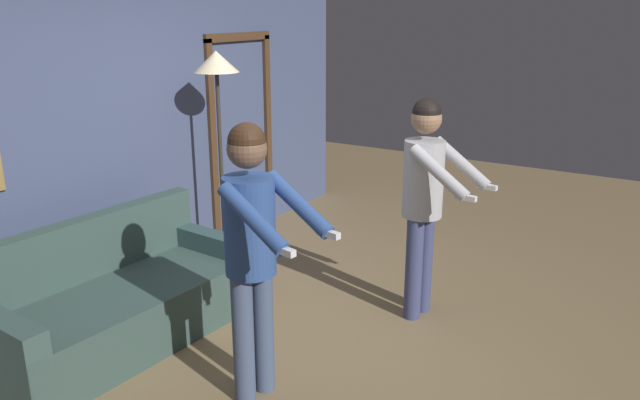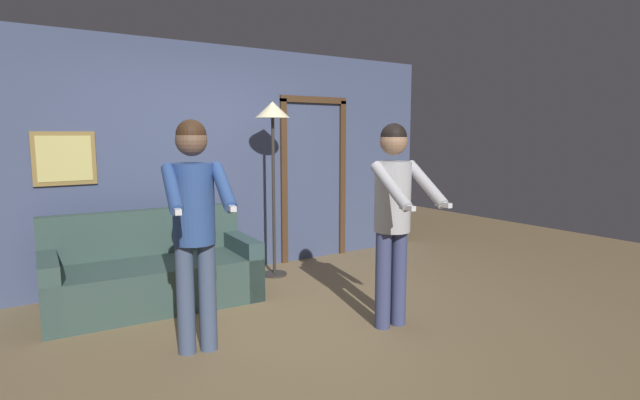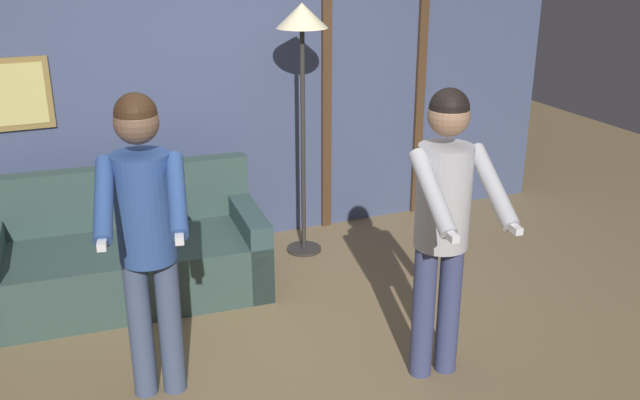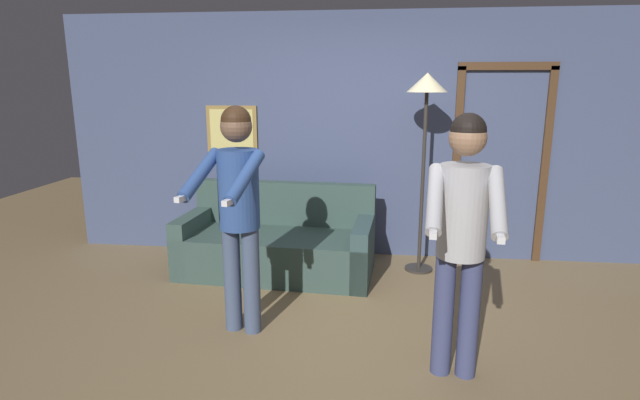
# 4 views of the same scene
# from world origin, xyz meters

# --- Properties ---
(ground_plane) EXTENTS (12.00, 12.00, 0.00)m
(ground_plane) POSITION_xyz_m (0.00, 0.00, 0.00)
(ground_plane) COLOR olive
(back_wall_assembly) EXTENTS (6.40, 0.10, 2.60)m
(back_wall_assembly) POSITION_xyz_m (0.01, 1.95, 1.30)
(back_wall_assembly) COLOR #434F71
(back_wall_assembly) RESTS_ON ground_plane
(couch) EXTENTS (1.95, 0.98, 0.87)m
(couch) POSITION_xyz_m (-0.76, 1.27, 0.28)
(couch) COLOR #364C46
(couch) RESTS_ON ground_plane
(torchiere_lamp) EXTENTS (0.39, 0.39, 1.97)m
(torchiere_lamp) POSITION_xyz_m (0.67, 1.48, 1.69)
(torchiere_lamp) COLOR #332D28
(torchiere_lamp) RESTS_ON ground_plane
(person_standing_left) EXTENTS (0.52, 0.71, 1.72)m
(person_standing_left) POSITION_xyz_m (-0.79, 0.01, 1.04)
(person_standing_left) COLOR #445372
(person_standing_left) RESTS_ON ground_plane
(person_standing_right) EXTENTS (0.48, 0.67, 1.70)m
(person_standing_right) POSITION_xyz_m (0.74, -0.43, 1.03)
(person_standing_right) COLOR #3C446F
(person_standing_right) RESTS_ON ground_plane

